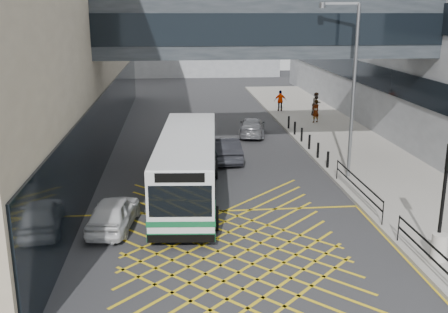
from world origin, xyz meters
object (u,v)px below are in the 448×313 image
object	(u,v)px
car_silver	(252,126)
traffic_light	(446,185)
car_dark	(225,149)
litter_bin	(439,247)
car_white	(114,212)
pedestrian_b	(316,104)
street_lamp	(350,81)
pedestrian_a	(316,111)
pedestrian_c	(280,101)
bus	(188,165)

from	to	relation	value
car_silver	traffic_light	distance (m)	20.13
car_dark	litter_bin	world-z (taller)	car_dark
car_white	pedestrian_b	size ratio (longest dim) A/B	2.26
street_lamp	car_silver	bearing A→B (deg)	125.37
car_silver	car_white	bearing A→B (deg)	74.00
pedestrian_a	pedestrian_c	distance (m)	5.25
car_dark	pedestrian_a	size ratio (longest dim) A/B	2.61
pedestrian_c	car_white	bearing A→B (deg)	66.72
car_white	litter_bin	xyz separation A→B (m)	(11.39, -4.19, -0.04)
bus	car_dark	world-z (taller)	bus
car_white	pedestrian_c	bearing A→B (deg)	-108.07
car_white	pedestrian_b	world-z (taller)	pedestrian_b
car_dark	litter_bin	distance (m)	14.90
car_white	traffic_light	xyz separation A→B (m)	(11.41, -4.13, 2.15)
traffic_light	pedestrian_b	world-z (taller)	traffic_light
street_lamp	pedestrian_a	size ratio (longest dim) A/B	4.99
car_silver	traffic_light	xyz separation A→B (m)	(3.56, -19.70, 2.16)
pedestrian_a	pedestrian_c	xyz separation A→B (m)	(-1.74, 4.95, 0.01)
street_lamp	car_white	bearing A→B (deg)	-136.96
car_dark	traffic_light	xyz separation A→B (m)	(6.07, -13.55, 2.12)
pedestrian_c	bus	bearing A→B (deg)	70.26
bus	pedestrian_c	world-z (taller)	bus
traffic_light	pedestrian_c	bearing A→B (deg)	93.09
pedestrian_a	car_silver	bearing A→B (deg)	6.27
car_dark	pedestrian_b	xyz separation A→B (m)	(8.71, 12.21, 0.39)
car_silver	street_lamp	xyz separation A→B (m)	(3.32, -10.18, 4.42)
pedestrian_b	pedestrian_c	size ratio (longest dim) A/B	1.06
street_lamp	pedestrian_a	xyz separation A→B (m)	(2.07, 13.48, -4.06)
pedestrian_b	pedestrian_c	bearing A→B (deg)	105.18
car_white	car_silver	xyz separation A→B (m)	(7.85, 15.57, -0.01)
car_dark	traffic_light	distance (m)	15.00
car_dark	street_lamp	distance (m)	8.33
traffic_light	street_lamp	xyz separation A→B (m)	(-0.24, 9.52, 2.26)
street_lamp	litter_bin	size ratio (longest dim) A/B	9.18
car_white	pedestrian_a	distance (m)	23.06
car_silver	pedestrian_c	distance (m)	9.04
car_white	litter_bin	size ratio (longest dim) A/B	4.48
car_dark	car_silver	distance (m)	6.63
car_dark	pedestrian_c	bearing A→B (deg)	-116.09
car_silver	pedestrian_a	world-z (taller)	pedestrian_a
litter_bin	pedestrian_a	bearing A→B (deg)	85.41
traffic_light	pedestrian_c	xyz separation A→B (m)	(0.09, 27.95, -1.79)
bus	litter_bin	distance (m)	11.15
bus	traffic_light	size ratio (longest dim) A/B	2.68
car_dark	pedestrian_c	size ratio (longest dim) A/B	2.57
street_lamp	traffic_light	bearing A→B (deg)	-71.28
car_white	car_silver	size ratio (longest dim) A/B	0.99
pedestrian_a	car_dark	bearing A→B (deg)	24.85
car_white	car_dark	world-z (taller)	car_dark
car_silver	traffic_light	world-z (taller)	traffic_light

